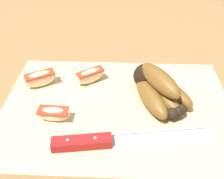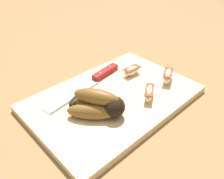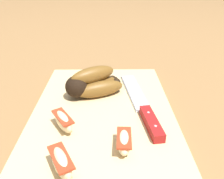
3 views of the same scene
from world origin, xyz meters
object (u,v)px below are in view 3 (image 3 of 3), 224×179
object	(u,v)px
apple_wedge_near	(124,141)
chefs_knife	(144,110)
banana_bunch	(93,84)
apple_wedge_far	(63,121)
apple_wedge_middle	(61,163)

from	to	relation	value
apple_wedge_near	chefs_knife	bearing A→B (deg)	-25.07
banana_bunch	apple_wedge_far	size ratio (longest dim) A/B	2.15
chefs_knife	apple_wedge_near	xyz separation A→B (m)	(-0.11, 0.05, 0.01)
chefs_knife	apple_wedge_near	world-z (taller)	apple_wedge_near
apple_wedge_near	apple_wedge_far	xyz separation A→B (m)	(0.06, 0.11, 0.00)
chefs_knife	apple_wedge_far	bearing A→B (deg)	107.59
chefs_knife	apple_wedge_middle	size ratio (longest dim) A/B	4.01
banana_bunch	apple_wedge_near	world-z (taller)	banana_bunch
chefs_knife	apple_wedge_near	size ratio (longest dim) A/B	4.59
chefs_knife	apple_wedge_far	world-z (taller)	apple_wedge_far
apple_wedge_far	chefs_knife	bearing A→B (deg)	-72.41
chefs_knife	apple_wedge_far	xyz separation A→B (m)	(-0.05, 0.16, 0.01)
chefs_knife	apple_wedge_middle	xyz separation A→B (m)	(-0.16, 0.15, 0.01)
banana_bunch	apple_wedge_far	xyz separation A→B (m)	(-0.14, 0.05, -0.01)
apple_wedge_middle	apple_wedge_far	size ratio (longest dim) A/B	1.06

